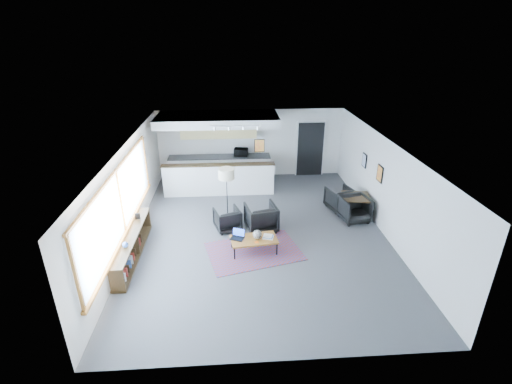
{
  "coord_description": "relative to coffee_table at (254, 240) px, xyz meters",
  "views": [
    {
      "loc": [
        -0.73,
        -9.2,
        5.36
      ],
      "look_at": [
        -0.07,
        0.4,
        1.08
      ],
      "focal_mm": 26.0,
      "sensor_mm": 36.0,
      "label": 1
    }
  ],
  "objects": [
    {
      "name": "ceramic_pot",
      "position": [
        0.09,
        0.0,
        0.15
      ],
      "size": [
        0.24,
        0.24,
        0.24
      ],
      "rotation": [
        0.0,
        0.0,
        0.4
      ],
      "color": "gray",
      "rests_on": "coffee_table"
    },
    {
      "name": "wall_art_lower",
      "position": [
        3.69,
        1.39,
        1.19
      ],
      "size": [
        0.03,
        0.38,
        0.48
      ],
      "color": "black",
      "rests_on": "room"
    },
    {
      "name": "room",
      "position": [
        0.22,
        0.99,
        0.94
      ],
      "size": [
        7.02,
        9.02,
        2.62
      ],
      "color": "#474749",
      "rests_on": "ground"
    },
    {
      "name": "wall_art_upper",
      "position": [
        3.69,
        2.69,
        1.14
      ],
      "size": [
        0.03,
        0.34,
        0.44
      ],
      "color": "black",
      "rests_on": "room"
    },
    {
      "name": "kilim_rug",
      "position": [
        -0.0,
        0.0,
        -0.35
      ],
      "size": [
        2.67,
        2.13,
        0.01
      ],
      "rotation": [
        0.0,
        0.0,
        0.25
      ],
      "color": "#583045",
      "rests_on": "floor"
    },
    {
      "name": "window",
      "position": [
        -3.24,
        0.09,
        1.1
      ],
      "size": [
        0.1,
        5.95,
        1.66
      ],
      "color": "#8CBFFF",
      "rests_on": "room"
    },
    {
      "name": "coffee_table",
      "position": [
        0.0,
        0.0,
        0.0
      ],
      "size": [
        1.25,
        0.78,
        0.39
      ],
      "rotation": [
        0.0,
        0.0,
        0.12
      ],
      "color": "brown",
      "rests_on": "floor"
    },
    {
      "name": "microwave",
      "position": [
        -0.16,
        5.14,
        0.75
      ],
      "size": [
        0.55,
        0.35,
        0.35
      ],
      "primitive_type": "imported",
      "rotation": [
        0.0,
        0.0,
        -0.15
      ],
      "color": "black",
      "rests_on": "kitchenette"
    },
    {
      "name": "book_stack",
      "position": [
        0.37,
        0.02,
        0.07
      ],
      "size": [
        0.32,
        0.28,
        0.08
      ],
      "rotation": [
        0.0,
        0.0,
        -0.28
      ],
      "color": "silver",
      "rests_on": "coffee_table"
    },
    {
      "name": "armchair_right",
      "position": [
        0.28,
        1.14,
        0.07
      ],
      "size": [
        0.98,
        0.94,
        0.86
      ],
      "primitive_type": "imported",
      "rotation": [
        0.0,
        0.0,
        3.34
      ],
      "color": "black",
      "rests_on": "floor"
    },
    {
      "name": "kitchenette",
      "position": [
        -0.97,
        4.7,
        1.02
      ],
      "size": [
        4.2,
        1.96,
        2.6
      ],
      "color": "white",
      "rests_on": "floor"
    },
    {
      "name": "track_light",
      "position": [
        -0.37,
        3.19,
        2.17
      ],
      "size": [
        1.6,
        0.07,
        0.15
      ],
      "color": "silver",
      "rests_on": "room"
    },
    {
      "name": "console",
      "position": [
        -3.08,
        -0.06,
        -0.03
      ],
      "size": [
        0.35,
        3.0,
        0.8
      ],
      "color": "#332312",
      "rests_on": "floor"
    },
    {
      "name": "coaster",
      "position": [
        0.06,
        -0.18,
        0.03
      ],
      "size": [
        0.12,
        0.12,
        0.01
      ],
      "rotation": [
        0.0,
        0.0,
        0.24
      ],
      "color": "#E5590C",
      "rests_on": "coffee_table"
    },
    {
      "name": "floor_lamp",
      "position": [
        -0.68,
        1.83,
        1.07
      ],
      "size": [
        0.51,
        0.51,
        1.65
      ],
      "rotation": [
        0.0,
        0.0,
        0.09
      ],
      "color": "black",
      "rests_on": "floor"
    },
    {
      "name": "dining_chair_near",
      "position": [
        3.13,
        1.5,
        -0.0
      ],
      "size": [
        0.8,
        0.76,
        0.71
      ],
      "primitive_type": "imported",
      "rotation": [
        0.0,
        0.0,
        0.18
      ],
      "color": "black",
      "rests_on": "floor"
    },
    {
      "name": "dining_chair_far",
      "position": [
        2.9,
        2.34,
        -0.03
      ],
      "size": [
        0.79,
        0.76,
        0.66
      ],
      "primitive_type": "imported",
      "rotation": [
        0.0,
        0.0,
        3.43
      ],
      "color": "black",
      "rests_on": "floor"
    },
    {
      "name": "laptop",
      "position": [
        -0.41,
        0.08,
        0.1
      ],
      "size": [
        0.41,
        0.38,
        0.24
      ],
      "rotation": [
        0.0,
        0.0,
        -0.38
      ],
      "color": "black",
      "rests_on": "coffee_table"
    },
    {
      "name": "armchair_left",
      "position": [
        -0.69,
        1.23,
        -0.0
      ],
      "size": [
        0.85,
        0.82,
        0.7
      ],
      "primitive_type": "imported",
      "rotation": [
        0.0,
        0.0,
        3.46
      ],
      "color": "black",
      "rests_on": "floor"
    },
    {
      "name": "doorway",
      "position": [
        2.52,
        5.41,
        0.72
      ],
      "size": [
        1.1,
        0.12,
        2.15
      ],
      "color": "black",
      "rests_on": "room"
    },
    {
      "name": "dining_table",
      "position": [
        3.22,
        1.78,
        0.26
      ],
      "size": [
        0.92,
        0.92,
        0.68
      ],
      "rotation": [
        0.0,
        0.0,
        -0.16
      ],
      "color": "#332312",
      "rests_on": "floor"
    }
  ]
}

